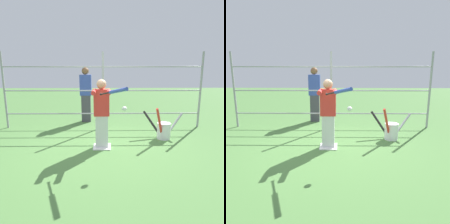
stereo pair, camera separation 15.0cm
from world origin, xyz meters
The scene contains 8 objects.
ground_plane centered at (0.00, 0.00, 0.00)m, with size 24.00×24.00×0.00m, color #4C7A3D.
home_plate centered at (0.00, 0.00, 0.01)m, with size 0.40×0.40×0.02m.
fence_backstop centered at (0.00, -1.60, 1.11)m, with size 5.78×0.06×2.22m.
batter centered at (0.00, 0.02, 0.84)m, with size 0.40×0.52×1.56m.
baseball_bat_swinging centered at (-0.28, 0.84, 1.41)m, with size 0.52×0.74×0.25m.
softball_in_flight centered at (-0.45, 0.74, 1.06)m, with size 0.10×0.10×0.10m.
bat_bucket centered at (-1.55, -0.56, 0.24)m, with size 1.06×0.74×0.86m.
bystander_behind_fence centered at (0.58, -2.28, 0.92)m, with size 0.36×0.23×1.76m.
Camera 2 is at (-0.29, 4.74, 1.91)m, focal length 35.00 mm.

